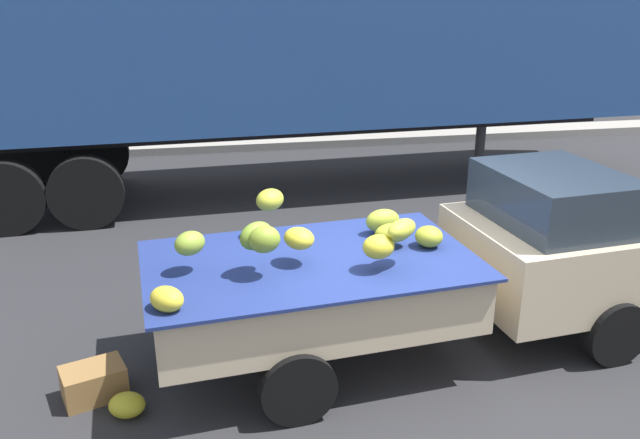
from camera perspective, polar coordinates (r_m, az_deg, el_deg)
name	(u,v)px	position (r m, az deg, el deg)	size (l,w,h in m)	color
ground	(392,362)	(6.40, 6.35, -12.31)	(220.00, 220.00, 0.00)	#28282B
curb_strip	(275,143)	(14.58, -3.98, 6.75)	(80.00, 0.80, 0.16)	gray
pickup_truck	(511,254)	(6.73, 16.38, -2.91)	(5.35, 2.20, 1.70)	#CCB793
semi_trailer	(303,39)	(11.10, -1.48, 15.51)	(12.12, 3.19, 3.95)	navy
fallen_banana_bunch_near_tailgate	(127,405)	(5.86, -16.56, -15.32)	(0.31, 0.26, 0.20)	gold
produce_crate	(94,382)	(6.15, -19.21, -13.33)	(0.52, 0.36, 0.29)	olive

